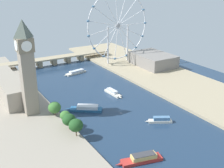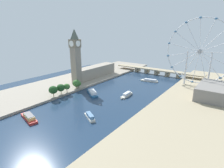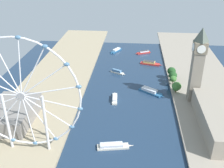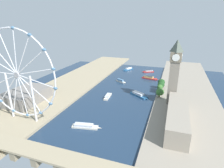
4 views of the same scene
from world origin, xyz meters
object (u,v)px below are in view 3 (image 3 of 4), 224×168
at_px(tour_boat_0, 115,98).
at_px(tour_boat_1, 116,50).
at_px(tour_boat_3, 144,52).
at_px(tour_boat_4, 117,72).
at_px(riverside_hall, 12,113).
at_px(tour_boat_5, 150,63).
at_px(tour_boat_6, 150,91).
at_px(parliament_block, 212,119).
at_px(tour_boat_2, 113,146).
at_px(clock_tower, 197,64).
at_px(ferris_wheel, 22,96).

relative_size(tour_boat_0, tour_boat_1, 0.96).
height_order(tour_boat_3, tour_boat_4, tour_boat_4).
xyz_separation_m(riverside_hall, tour_boat_4, (-101.18, -136.96, -9.18)).
xyz_separation_m(tour_boat_5, tour_boat_6, (3.29, 96.18, -0.12)).
distance_m(parliament_block, tour_boat_0, 115.16).
relative_size(tour_boat_4, tour_boat_6, 0.70).
xyz_separation_m(parliament_block, tour_boat_5, (54.46, -170.08, -10.48)).
bearing_deg(tour_boat_3, tour_boat_2, 57.09).
height_order(clock_tower, tour_boat_5, clock_tower).
distance_m(clock_tower, tour_boat_1, 206.33).
xyz_separation_m(tour_boat_2, tour_boat_5, (-42.31, -206.80, 0.46)).
bearing_deg(ferris_wheel, tour_boat_2, -172.15).
distance_m(tour_boat_3, tour_boat_5, 52.24).
height_order(tour_boat_1, tour_boat_3, tour_boat_3).
distance_m(riverside_hall, tour_boat_1, 250.75).
relative_size(tour_boat_4, tour_boat_5, 0.66).
bearing_deg(tour_boat_0, clock_tower, -90.84).
bearing_deg(tour_boat_0, tour_boat_3, -16.21).
bearing_deg(parliament_block, tour_boat_5, -72.25).
xyz_separation_m(tour_boat_0, tour_boat_2, (-5.37, 88.82, -0.17)).
bearing_deg(tour_boat_3, riverside_hall, 32.35).
distance_m(clock_tower, tour_boat_2, 136.87).
height_order(tour_boat_4, tour_boat_6, tour_boat_6).
bearing_deg(ferris_wheel, tour_boat_5, -118.31).
relative_size(tour_boat_2, tour_boat_5, 0.97).
xyz_separation_m(tour_boat_4, tour_boat_5, (-50.22, -38.85, 0.10)).
bearing_deg(riverside_hall, tour_boat_4, -126.46).
xyz_separation_m(tour_boat_0, tour_boat_5, (-47.68, -117.98, 0.29)).
relative_size(tour_boat_1, tour_boat_3, 1.14).
distance_m(tour_boat_2, tour_boat_5, 211.09).
bearing_deg(parliament_block, tour_boat_6, -52.00).
bearing_deg(tour_boat_1, tour_boat_4, 34.13).
height_order(tour_boat_0, tour_boat_4, tour_boat_4).
xyz_separation_m(tour_boat_0, tour_boat_1, (11.72, -175.24, -0.14)).
relative_size(riverside_hall, tour_boat_6, 1.86).
bearing_deg(parliament_block, tour_boat_0, -27.03).
xyz_separation_m(clock_tower, tour_boat_5, (46.21, -113.63, -46.61)).
xyz_separation_m(ferris_wheel, tour_boat_0, (-69.27, -99.11, -54.84)).
distance_m(parliament_block, tour_boat_2, 104.08).
bearing_deg(tour_boat_4, tour_boat_1, 124.87).
distance_m(tour_boat_4, tour_boat_6, 74.09).
distance_m(tour_boat_2, tour_boat_4, 168.14).
bearing_deg(ferris_wheel, clock_tower, -147.62).
bearing_deg(tour_boat_2, ferris_wheel, 177.37).
height_order(parliament_block, tour_boat_0, parliament_block).
relative_size(ferris_wheel, tour_boat_2, 3.04).
relative_size(clock_tower, tour_boat_5, 2.47).
distance_m(riverside_hall, tour_boat_3, 268.05).
bearing_deg(tour_boat_1, tour_boat_5, 74.73).
relative_size(clock_tower, tour_boat_2, 2.54).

